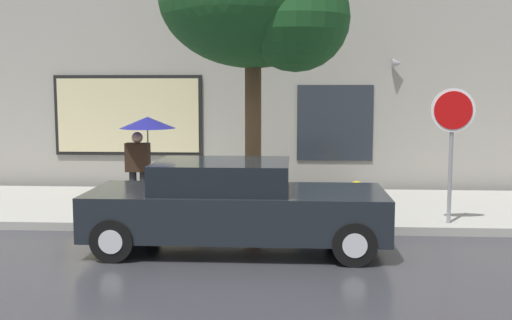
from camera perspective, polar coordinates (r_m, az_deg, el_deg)
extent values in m
plane|color=#333338|center=(9.89, -4.50, -8.11)|extent=(60.00, 60.00, 0.00)
cube|color=#A3A099|center=(12.77, -2.64, -4.38)|extent=(20.00, 4.00, 0.15)
cube|color=#9E998E|center=(15.06, -1.68, 10.39)|extent=(20.00, 0.40, 7.00)
cube|color=black|center=(15.29, -11.77, 4.07)|extent=(3.63, 0.06, 1.94)
cube|color=beige|center=(15.26, -11.80, 4.07)|extent=(3.47, 0.03, 1.78)
cube|color=#262B33|center=(14.80, 7.32, 3.43)|extent=(1.80, 0.04, 1.80)
cone|color=#99999E|center=(14.82, 12.90, 8.74)|extent=(0.22, 0.24, 0.24)
cube|color=black|center=(9.66, -1.76, -4.79)|extent=(4.59, 1.79, 0.68)
cube|color=black|center=(9.59, -3.14, -1.46)|extent=(2.07, 1.57, 0.45)
cylinder|color=black|center=(10.52, 8.22, -5.47)|extent=(0.64, 0.22, 0.64)
cylinder|color=silver|center=(10.52, 8.22, -5.47)|extent=(0.35, 0.24, 0.35)
cylinder|color=black|center=(8.92, 9.09, -7.68)|extent=(0.64, 0.22, 0.64)
cylinder|color=silver|center=(8.92, 9.09, -7.68)|extent=(0.35, 0.24, 0.35)
cylinder|color=black|center=(10.80, -10.65, -5.19)|extent=(0.64, 0.22, 0.64)
cylinder|color=silver|center=(10.80, -10.65, -5.19)|extent=(0.35, 0.24, 0.35)
cylinder|color=black|center=(9.26, -13.15, -7.24)|extent=(0.64, 0.22, 0.64)
cylinder|color=silver|center=(9.26, -13.15, -7.24)|extent=(0.35, 0.24, 0.35)
cylinder|color=yellow|center=(11.33, 9.26, -3.97)|extent=(0.22, 0.22, 0.59)
sphere|color=gold|center=(11.28, 9.29, -2.50)|extent=(0.23, 0.23, 0.23)
cylinder|color=gold|center=(11.17, 9.35, -3.97)|extent=(0.09, 0.12, 0.09)
cylinder|color=gold|center=(11.48, 9.19, -3.68)|extent=(0.09, 0.12, 0.09)
cylinder|color=yellow|center=(11.38, 9.24, -5.28)|extent=(0.30, 0.30, 0.06)
cylinder|color=black|center=(12.10, -11.31, -2.88)|extent=(0.14, 0.14, 0.78)
cylinder|color=black|center=(12.05, -10.37, -2.90)|extent=(0.14, 0.14, 0.78)
cube|color=black|center=(11.98, -10.91, 0.25)|extent=(0.45, 0.22, 0.55)
sphere|color=tan|center=(11.95, -10.95, 2.06)|extent=(0.21, 0.21, 0.21)
cylinder|color=#4C4C51|center=(11.91, -9.99, 1.44)|extent=(0.02, 0.02, 0.90)
cone|color=navy|center=(11.88, -10.03, 3.44)|extent=(1.06, 1.06, 0.22)
cylinder|color=#4C3823|center=(11.67, -0.27, 2.63)|extent=(0.31, 0.31, 3.10)
sphere|color=#19471E|center=(11.25, 3.72, 13.06)|extent=(1.94, 1.94, 1.94)
cylinder|color=gray|center=(11.26, 17.61, 0.25)|extent=(0.07, 0.07, 2.34)
cylinder|color=white|center=(11.17, 17.81, 4.42)|extent=(0.76, 0.02, 0.76)
cylinder|color=red|center=(11.15, 17.82, 4.41)|extent=(0.66, 0.02, 0.66)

